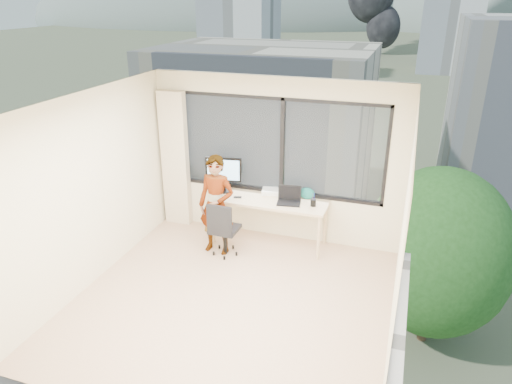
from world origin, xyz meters
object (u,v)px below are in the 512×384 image
at_px(monitor, 224,174).
at_px(game_console, 271,191).
at_px(laptop, 289,197).
at_px(handbag, 307,193).
at_px(chair, 225,227).
at_px(desk, 269,222).
at_px(person, 216,205).

xyz_separation_m(monitor, game_console, (0.75, 0.16, -0.26)).
bearing_deg(game_console, laptop, -50.16).
height_order(monitor, handbag, monitor).
bearing_deg(chair, handbag, 37.09).
bearing_deg(monitor, desk, -15.81).
distance_m(person, laptop, 1.11).
bearing_deg(person, monitor, 103.23).
xyz_separation_m(chair, handbag, (1.08, 0.78, 0.39)).
bearing_deg(laptop, monitor, 164.10).
height_order(chair, monitor, monitor).
bearing_deg(laptop, person, -164.13).
xyz_separation_m(desk, game_console, (-0.05, 0.26, 0.41)).
bearing_deg(person, handbag, 32.67).
xyz_separation_m(person, game_console, (0.63, 0.76, 0.01)).
bearing_deg(desk, handbag, 22.52).
height_order(chair, game_console, chair).
height_order(chair, person, person).
xyz_separation_m(game_console, handbag, (0.59, -0.04, 0.06)).
height_order(game_console, laptop, laptop).
relative_size(desk, laptop, 4.79).
distance_m(desk, game_console, 0.49).
bearing_deg(handbag, person, -136.98).
relative_size(person, monitor, 2.65).
xyz_separation_m(chair, laptop, (0.86, 0.52, 0.41)).
bearing_deg(monitor, game_console, 3.37).
bearing_deg(person, desk, 38.32).
height_order(desk, chair, chair).
relative_size(chair, monitor, 1.54).
xyz_separation_m(monitor, laptop, (1.12, -0.13, -0.18)).
height_order(desk, monitor, monitor).
relative_size(person, game_console, 5.39).
xyz_separation_m(person, monitor, (-0.12, 0.60, 0.27)).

